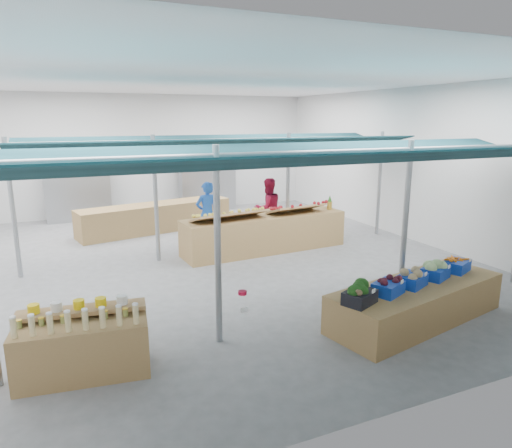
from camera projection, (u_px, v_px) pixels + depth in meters
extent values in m
plane|color=slate|center=(204.00, 261.00, 11.01)|extent=(13.00, 13.00, 0.00)
plane|color=silver|center=(200.00, 79.00, 10.06)|extent=(13.00, 13.00, 0.00)
plane|color=silver|center=(149.00, 154.00, 16.34)|extent=(12.00, 0.00, 12.00)
plane|color=silver|center=(406.00, 164.00, 12.87)|extent=(0.00, 13.00, 13.00)
cylinder|color=gray|center=(13.00, 209.00, 9.56)|extent=(0.10, 0.10, 3.00)
cylinder|color=gray|center=(218.00, 248.00, 6.71)|extent=(0.10, 0.10, 3.00)
cylinder|color=gray|center=(156.00, 199.00, 10.73)|extent=(0.10, 0.10, 3.00)
cylinder|color=gray|center=(405.00, 226.00, 8.07)|extent=(0.10, 0.10, 3.00)
cylinder|color=gray|center=(288.00, 190.00, 12.09)|extent=(0.10, 0.10, 3.00)
cylinder|color=gray|center=(379.00, 184.00, 13.26)|extent=(0.10, 0.10, 3.00)
cylinder|color=gray|center=(323.00, 152.00, 7.09)|extent=(10.00, 0.06, 0.06)
cylinder|color=gray|center=(225.00, 140.00, 11.11)|extent=(10.00, 0.06, 0.06)
cube|color=black|center=(347.00, 160.00, 6.52)|extent=(9.50, 1.28, 0.30)
cube|color=black|center=(302.00, 153.00, 7.69)|extent=(9.50, 1.28, 0.30)
cube|color=black|center=(234.00, 144.00, 10.54)|extent=(9.50, 1.28, 0.30)
cube|color=black|center=(216.00, 141.00, 11.70)|extent=(9.50, 1.28, 0.30)
cube|color=#B23F33|center=(78.00, 191.00, 15.17)|extent=(2.00, 0.50, 2.00)
cube|color=#B23F33|center=(207.00, 184.00, 16.92)|extent=(2.00, 0.50, 2.00)
cube|color=olive|center=(83.00, 348.00, 6.06)|extent=(1.76, 0.96, 0.75)
cube|color=#997247|center=(82.00, 310.00, 6.17)|extent=(1.71, 0.54, 0.06)
cube|color=olive|center=(417.00, 302.00, 7.71)|extent=(3.52, 1.79, 0.65)
cube|color=olive|center=(265.00, 233.00, 11.79)|extent=(4.39, 1.33, 0.93)
cube|color=olive|center=(156.00, 217.00, 13.88)|extent=(4.76, 1.91, 0.84)
cube|color=#0F37AA|center=(439.00, 288.00, 8.39)|extent=(0.61, 0.51, 0.62)
imported|color=blue|center=(207.00, 214.00, 12.22)|extent=(0.66, 0.46, 1.73)
imported|color=maroon|center=(268.00, 209.00, 12.92)|extent=(0.88, 0.71, 1.73)
cube|color=black|center=(360.00, 297.00, 6.79)|extent=(0.60, 0.52, 0.20)
cube|color=white|center=(374.00, 291.00, 6.61)|extent=(0.08, 0.04, 0.06)
cube|color=#0F37AA|center=(388.00, 288.00, 7.16)|extent=(0.60, 0.52, 0.20)
cube|color=white|center=(402.00, 282.00, 6.98)|extent=(0.08, 0.04, 0.06)
cube|color=#0F37AA|center=(412.00, 280.00, 7.51)|extent=(0.60, 0.52, 0.20)
cube|color=white|center=(426.00, 274.00, 7.32)|extent=(0.08, 0.04, 0.06)
cube|color=#0F37AA|center=(435.00, 273.00, 7.87)|extent=(0.60, 0.52, 0.20)
cube|color=white|center=(449.00, 267.00, 7.69)|extent=(0.08, 0.04, 0.06)
cube|color=#0F37AA|center=(457.00, 266.00, 8.24)|extent=(0.60, 0.52, 0.20)
cube|color=white|center=(470.00, 260.00, 8.06)|extent=(0.08, 0.04, 0.06)
sphere|color=brown|center=(359.00, 293.00, 6.59)|extent=(0.09, 0.09, 0.09)
sphere|color=brown|center=(358.00, 291.00, 6.55)|extent=(0.06, 0.06, 0.06)
cylinder|color=#BA0C2D|center=(242.00, 293.00, 6.04)|extent=(0.12, 0.12, 0.05)
cube|color=white|center=(244.00, 310.00, 6.04)|extent=(0.10, 0.01, 0.07)
cube|color=#997247|center=(230.00, 216.00, 11.11)|extent=(1.98, 0.94, 0.26)
cube|color=#997247|center=(296.00, 209.00, 11.96)|extent=(1.58, 0.88, 0.26)
cylinder|color=#8C6019|center=(330.00, 205.00, 12.45)|extent=(0.14, 0.14, 0.22)
cone|color=#26661E|center=(330.00, 199.00, 12.41)|extent=(0.12, 0.12, 0.18)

